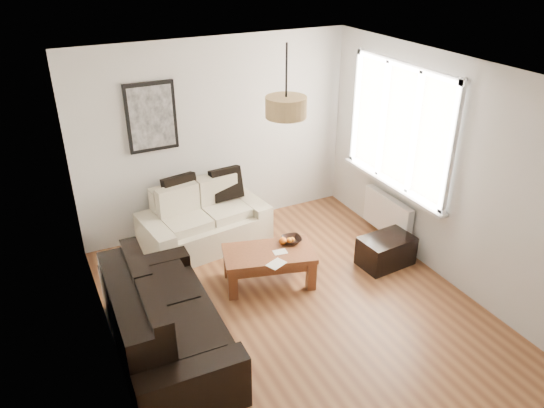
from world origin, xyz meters
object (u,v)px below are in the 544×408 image
sofa_leather (166,317)px  ottoman (386,251)px  loveseat_cream (204,218)px  coffee_table (269,267)px

sofa_leather → ottoman: bearing=-82.4°
loveseat_cream → ottoman: size_ratio=2.45×
loveseat_cream → ottoman: loveseat_cream is taller
loveseat_cream → sofa_leather: 2.04m
sofa_leather → loveseat_cream: bearing=-28.6°
sofa_leather → ottoman: sofa_leather is taller
coffee_table → ottoman: size_ratio=1.60×
sofa_leather → coffee_table: sofa_leather is taller
ottoman → sofa_leather: bearing=-174.0°
loveseat_cream → coffee_table: 1.23m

